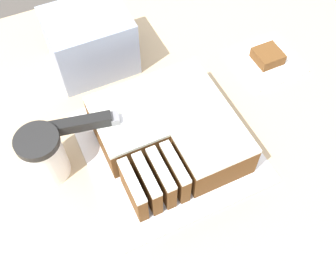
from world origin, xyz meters
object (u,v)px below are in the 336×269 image
object	(u,v)px
brownie	(268,56)
storage_box	(90,41)
cake	(169,131)
coffee_cup	(44,155)
knife	(96,121)
cake_board	(168,146)

from	to	relation	value
brownie	storage_box	xyz separation A→B (m)	(-0.37, 0.17, 0.05)
cake	coffee_cup	world-z (taller)	coffee_cup
brownie	knife	bearing A→B (deg)	-171.77
coffee_cup	cake	bearing A→B (deg)	-10.22
knife	brownie	size ratio (longest dim) A/B	4.86
coffee_cup	cake_board	bearing A→B (deg)	-11.98
brownie	storage_box	world-z (taller)	storage_box
knife	coffee_cup	distance (m)	0.11
cake	brownie	xyz separation A→B (m)	(0.31, 0.11, -0.03)
knife	storage_box	bearing A→B (deg)	86.26
coffee_cup	brownie	world-z (taller)	coffee_cup
cake_board	coffee_cup	world-z (taller)	coffee_cup
cake	brownie	world-z (taller)	cake
cake_board	brownie	xyz separation A→B (m)	(0.31, 0.12, 0.02)
coffee_cup	storage_box	world-z (taller)	storage_box
cake_board	storage_box	distance (m)	0.30
knife	brownie	world-z (taller)	knife
brownie	storage_box	distance (m)	0.41
coffee_cup	storage_box	distance (m)	0.29
cake_board	brownie	bearing A→B (deg)	20.35
storage_box	knife	bearing A→B (deg)	-105.71
brownie	cake_board	bearing A→B (deg)	-159.65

